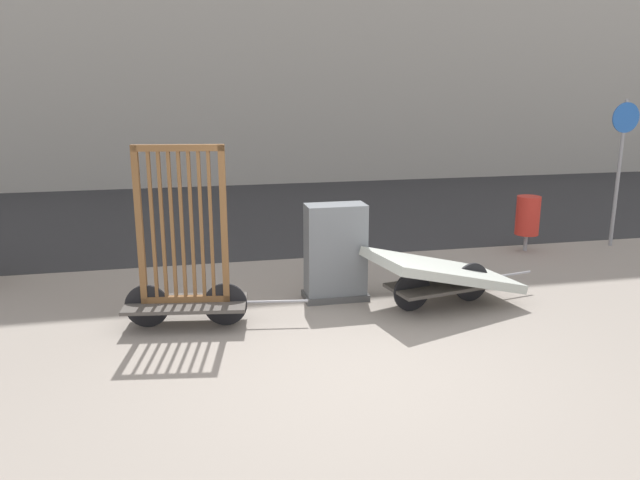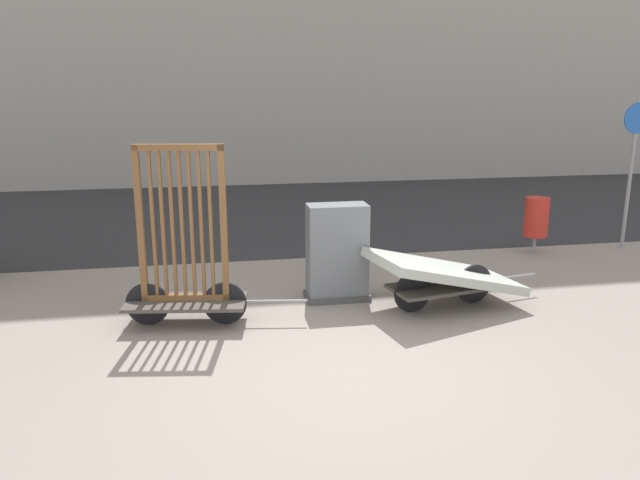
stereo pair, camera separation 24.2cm
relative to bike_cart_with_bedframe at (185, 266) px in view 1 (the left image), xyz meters
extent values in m
plane|color=gray|center=(1.53, -1.51, -0.70)|extent=(60.00, 60.00, 0.00)
cube|color=#2D2D30|center=(1.53, 6.20, -0.70)|extent=(56.00, 7.43, 0.01)
cube|color=#4C4742|center=(-0.01, 0.00, -0.43)|extent=(1.42, 0.81, 0.04)
cylinder|color=black|center=(0.42, -0.07, -0.45)|extent=(0.49, 0.11, 0.49)
cylinder|color=black|center=(-0.44, 0.07, -0.45)|extent=(0.49, 0.11, 0.49)
cylinder|color=gray|center=(1.00, -0.15, -0.43)|extent=(0.70, 0.14, 0.03)
cube|color=brown|center=(-0.01, 0.00, -0.38)|extent=(0.98, 0.22, 0.07)
cube|color=brown|center=(-0.01, 0.00, 1.31)|extent=(0.98, 0.22, 0.07)
cube|color=brown|center=(-0.46, 0.07, 0.46)|extent=(0.08, 0.08, 1.76)
cube|color=brown|center=(0.44, -0.07, 0.46)|extent=(0.08, 0.08, 1.76)
cube|color=brown|center=(-0.32, 0.05, 0.46)|extent=(0.04, 0.05, 1.69)
cube|color=brown|center=(-0.21, 0.03, 0.46)|extent=(0.04, 0.05, 1.69)
cube|color=brown|center=(-0.11, 0.02, 0.46)|extent=(0.04, 0.05, 1.69)
cube|color=brown|center=(-0.01, 0.00, 0.46)|extent=(0.04, 0.05, 1.69)
cube|color=brown|center=(0.10, -0.02, 0.46)|extent=(0.04, 0.05, 1.69)
cube|color=brown|center=(0.20, -0.03, 0.46)|extent=(0.04, 0.05, 1.69)
cube|color=brown|center=(0.31, -0.05, 0.46)|extent=(0.04, 0.05, 1.69)
cube|color=#4C4742|center=(3.08, 0.00, -0.43)|extent=(1.43, 0.86, 0.04)
cylinder|color=black|center=(3.50, 0.09, -0.45)|extent=(0.49, 0.13, 0.49)
cylinder|color=black|center=(2.65, -0.08, -0.45)|extent=(0.49, 0.13, 0.49)
cylinder|color=gray|center=(4.08, 0.20, -0.43)|extent=(0.69, 0.17, 0.03)
cube|color=#B2B7AD|center=(3.08, 0.00, -0.25)|extent=(1.97, 1.34, 0.56)
cube|color=#4C4C4C|center=(1.85, 0.53, -0.66)|extent=(0.81, 0.43, 0.08)
cube|color=slate|center=(1.85, 0.53, -0.09)|extent=(0.75, 0.37, 1.22)
cylinder|color=gray|center=(5.45, 2.13, -0.56)|extent=(0.06, 0.06, 0.28)
cylinder|color=red|center=(5.45, 2.13, -0.11)|extent=(0.38, 0.38, 0.63)
cylinder|color=gray|center=(7.04, 2.13, 0.51)|extent=(0.06, 0.06, 2.43)
cylinder|color=blue|center=(7.04, 2.11, 1.43)|extent=(0.48, 0.02, 0.48)
camera|label=1|loc=(0.04, -6.78, 1.97)|focal=35.00mm
camera|label=2|loc=(0.28, -6.83, 1.97)|focal=35.00mm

